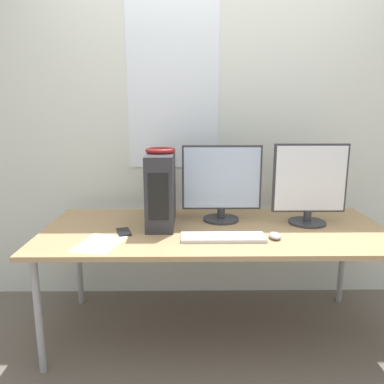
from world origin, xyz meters
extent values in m
plane|color=#665B51|center=(0.00, 0.00, 0.00)|extent=(14.00, 14.00, 0.00)
cube|color=silver|center=(0.00, 1.05, 1.35)|extent=(8.00, 0.06, 2.70)
cube|color=white|center=(-0.27, 1.02, 1.63)|extent=(0.65, 0.01, 1.26)
cube|color=tan|center=(0.00, 0.46, 0.69)|extent=(2.10, 0.92, 0.03)
cylinder|color=#99999E|center=(-0.97, 0.08, 0.34)|extent=(0.04, 0.04, 0.68)
cylinder|color=#99999E|center=(-0.97, 0.84, 0.34)|extent=(0.04, 0.04, 0.68)
cylinder|color=#99999E|center=(0.97, 0.84, 0.34)|extent=(0.04, 0.04, 0.68)
cube|color=#2D2D33|center=(-0.34, 0.57, 0.93)|extent=(0.17, 0.46, 0.45)
cube|color=black|center=(-0.34, 0.33, 0.93)|extent=(0.12, 0.00, 0.27)
torus|color=maroon|center=(-0.34, 0.57, 1.17)|extent=(0.19, 0.19, 0.03)
cylinder|color=#333338|center=(0.05, 0.63, 0.71)|extent=(0.23, 0.23, 0.02)
cylinder|color=#333338|center=(0.05, 0.63, 0.76)|extent=(0.05, 0.05, 0.08)
cube|color=#333338|center=(0.05, 0.63, 0.99)|extent=(0.51, 0.03, 0.41)
cube|color=silver|center=(0.05, 0.61, 0.99)|extent=(0.49, 0.00, 0.39)
cylinder|color=#333338|center=(0.59, 0.55, 0.71)|extent=(0.23, 0.23, 0.02)
cylinder|color=#333338|center=(0.59, 0.55, 0.76)|extent=(0.05, 0.05, 0.08)
cube|color=#333338|center=(0.59, 0.55, 1.00)|extent=(0.46, 0.03, 0.43)
cube|color=white|center=(0.59, 0.53, 1.00)|extent=(0.44, 0.00, 0.41)
cube|color=silver|center=(0.03, 0.26, 0.71)|extent=(0.47, 0.15, 0.02)
cube|color=white|center=(0.03, 0.26, 0.73)|extent=(0.44, 0.13, 0.00)
ellipsoid|color=#B2B2B7|center=(0.32, 0.26, 0.72)|extent=(0.07, 0.10, 0.03)
cube|color=black|center=(-0.55, 0.38, 0.71)|extent=(0.11, 0.16, 0.01)
cube|color=white|center=(-0.65, 0.19, 0.71)|extent=(0.27, 0.34, 0.00)
camera|label=1|loc=(-0.17, -1.74, 1.41)|focal=35.00mm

